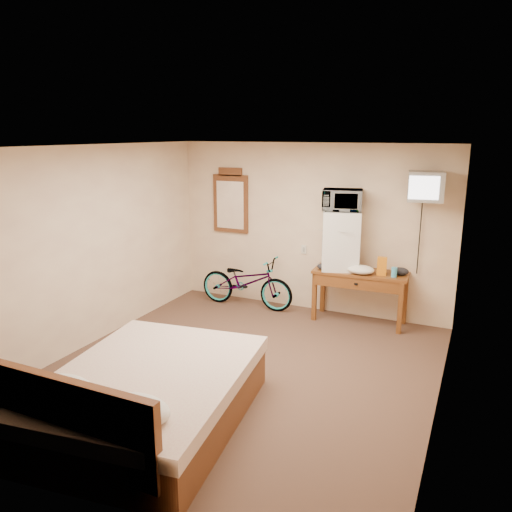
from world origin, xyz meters
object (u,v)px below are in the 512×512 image
at_px(bicycle, 247,282).
at_px(crt_television, 426,186).
at_px(microwave, 342,200).
at_px(blue_cup, 394,272).
at_px(mini_fridge, 341,240).
at_px(wall_mirror, 231,201).
at_px(bed, 146,397).
at_px(desk, 360,281).

bearing_deg(bicycle, crt_television, -88.77).
bearing_deg(microwave, blue_cup, -21.67).
bearing_deg(microwave, mini_fridge, -136.85).
relative_size(mini_fridge, crt_television, 1.42).
height_order(microwave, wall_mirror, wall_mirror).
bearing_deg(bed, bicycle, 99.99).
xyz_separation_m(crt_television, wall_mirror, (-2.94, 0.25, -0.39)).
height_order(mini_fridge, wall_mirror, wall_mirror).
bearing_deg(blue_cup, crt_television, 14.54).
height_order(desk, wall_mirror, wall_mirror).
bearing_deg(blue_cup, bicycle, 179.84).
distance_m(crt_television, bicycle, 2.96).
bearing_deg(crt_television, blue_cup, -165.46).
distance_m(desk, blue_cup, 0.51).
relative_size(crt_television, bed, 0.25).
bearing_deg(crt_television, desk, -178.44).
height_order(mini_fridge, crt_television, crt_television).
bearing_deg(blue_cup, wall_mirror, 172.88).
height_order(microwave, bed, microwave).
distance_m(mini_fridge, blue_cup, 0.87).
height_order(desk, mini_fridge, mini_fridge).
bearing_deg(microwave, desk, -23.99).
bearing_deg(desk, microwave, 169.13).
xyz_separation_m(desk, mini_fridge, (-0.31, 0.06, 0.54)).
relative_size(blue_cup, wall_mirror, 0.13).
bearing_deg(bicycle, bed, -170.45).
bearing_deg(desk, wall_mirror, 172.85).
bearing_deg(mini_fridge, bed, -103.74).
relative_size(wall_mirror, bed, 0.43).
height_order(wall_mirror, bed, wall_mirror).
bearing_deg(bicycle, desk, -88.72).
xyz_separation_m(desk, blue_cup, (0.47, -0.06, 0.19)).
height_order(mini_fridge, microwave, microwave).
bearing_deg(wall_mirror, crt_television, -4.86).
height_order(desk, bed, bed).
bearing_deg(desk, crt_television, 1.56).
bearing_deg(bed, crt_television, 60.38).
relative_size(microwave, bicycle, 0.35).
bearing_deg(desk, bed, -108.83).
distance_m(microwave, blue_cup, 1.21).
relative_size(wall_mirror, bicycle, 0.67).
xyz_separation_m(desk, bicycle, (-1.73, -0.05, -0.23)).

